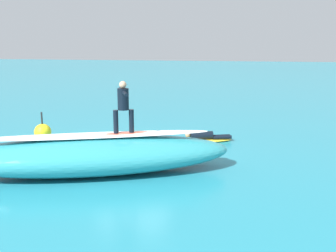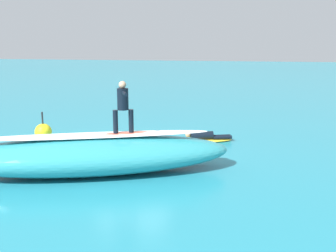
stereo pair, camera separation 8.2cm
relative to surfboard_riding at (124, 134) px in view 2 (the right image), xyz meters
name	(u,v)px [view 2 (the right image)]	position (x,y,z in m)	size (l,w,h in m)	color
ground_plane	(134,151)	(0.31, -2.27, -1.16)	(120.00, 120.00, 0.00)	teal
wave_crest	(92,155)	(0.90, 0.31, -0.60)	(8.22, 2.15, 1.12)	teal
wave_foam_lip	(91,135)	(0.90, 0.31, 0.00)	(6.99, 0.75, 0.08)	white
surfboard_riding	(124,134)	(0.00, 0.00, 0.00)	(2.20, 0.51, 0.09)	#E0563D
surfer_riding	(123,103)	(0.00, 0.00, 0.92)	(0.66, 1.35, 1.51)	black
surfboard_paddling	(202,141)	(-1.95, -3.96, -1.11)	(2.39, 0.58, 0.10)	yellow
surfer_paddling	(205,136)	(-2.08, -4.01, -0.92)	(1.78, 0.81, 0.33)	black
buoy_marker	(43,132)	(4.21, -3.16, -0.83)	(0.66, 0.66, 1.12)	yellow
foam_patch_near	(198,142)	(-1.82, -3.75, -1.12)	(0.65, 0.44, 0.09)	white
foam_patch_mid	(122,139)	(1.15, -3.64, -1.12)	(0.63, 0.47, 0.08)	white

